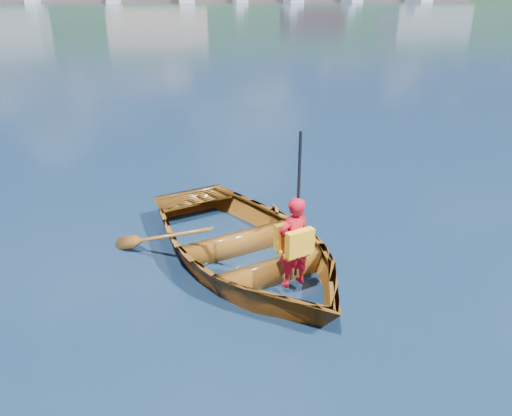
# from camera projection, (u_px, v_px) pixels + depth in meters

# --- Properties ---
(ground) EXTENTS (600.00, 600.00, 0.00)m
(ground) POSITION_uv_depth(u_px,v_px,m) (333.00, 262.00, 6.56)
(ground) COLOR #0F203E
(ground) RESTS_ON ground
(rowboat) EXTENTS (3.95, 4.58, 0.80)m
(rowboat) POSITION_uv_depth(u_px,v_px,m) (244.00, 245.00, 6.46)
(rowboat) COLOR brown
(rowboat) RESTS_ON ground
(child_paddler) EXTENTS (0.47, 0.44, 1.79)m
(child_paddler) POSITION_uv_depth(u_px,v_px,m) (294.00, 242.00, 5.66)
(child_paddler) COLOR red
(child_paddler) RESTS_ON ground
(dock) EXTENTS (160.05, 8.76, 0.80)m
(dock) POSITION_uv_depth(u_px,v_px,m) (212.00, 1.00, 141.73)
(dock) COLOR brown
(dock) RESTS_ON ground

